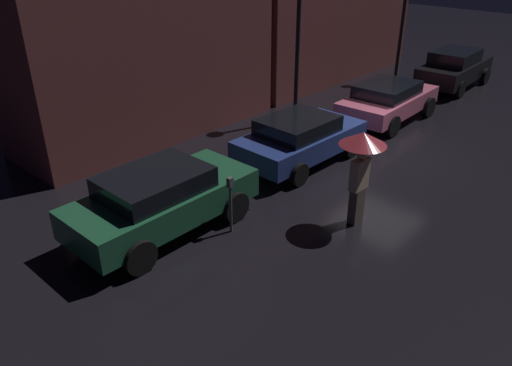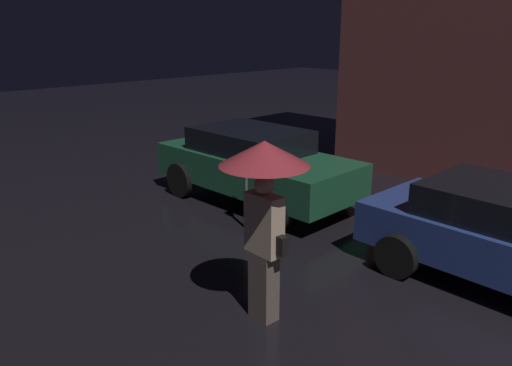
{
  "view_description": "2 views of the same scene",
  "coord_description": "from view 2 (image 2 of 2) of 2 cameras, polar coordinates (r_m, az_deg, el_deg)",
  "views": [
    {
      "loc": [
        -12.79,
        -6.45,
        6.01
      ],
      "look_at": [
        -5.98,
        -0.22,
        1.24
      ],
      "focal_mm": 35.0,
      "sensor_mm": 36.0,
      "label": 1
    },
    {
      "loc": [
        -0.43,
        -5.35,
        3.35
      ],
      "look_at": [
        -5.45,
        -0.35,
        1.15
      ],
      "focal_mm": 35.0,
      "sensor_mm": 36.0,
      "label": 2
    }
  ],
  "objects": [
    {
      "name": "pedestrian_with_umbrella",
      "position": [
        5.54,
        0.97,
        -0.35
      ],
      "size": [
        1.02,
        1.02,
        2.19
      ],
      "rotation": [
        0.0,
        0.0,
        -0.06
      ],
      "color": "#66564C",
      "rests_on": "ground"
    },
    {
      "name": "parking_meter",
      "position": [
        8.48,
        -1.14,
        -0.09
      ],
      "size": [
        0.12,
        0.1,
        1.33
      ],
      "color": "#4C5154",
      "rests_on": "ground"
    },
    {
      "name": "parked_car_green",
      "position": [
        9.92,
        -0.15,
        2.29
      ],
      "size": [
        4.22,
        2.0,
        1.46
      ],
      "rotation": [
        0.0,
        0.0,
        -0.0
      ],
      "color": "#1E5638",
      "rests_on": "ground"
    }
  ]
}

